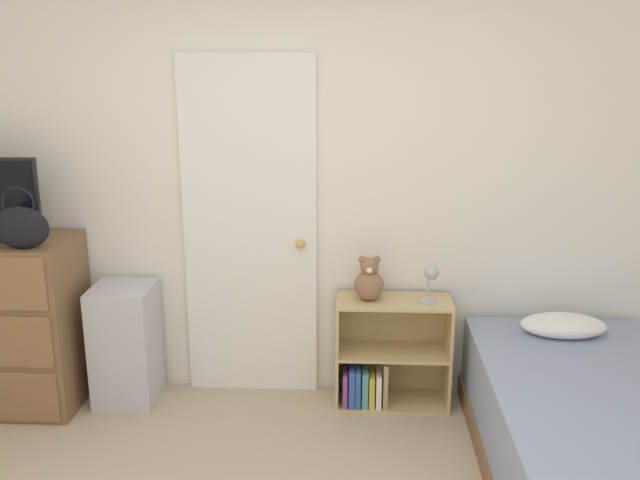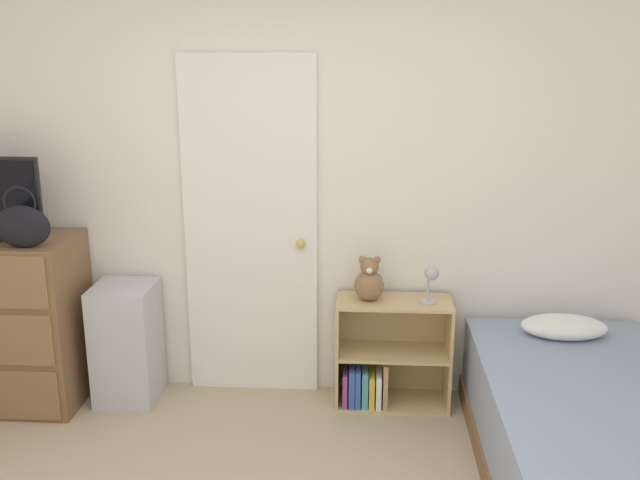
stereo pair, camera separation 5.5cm
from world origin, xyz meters
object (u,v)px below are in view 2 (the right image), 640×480
storage_bin (127,342)px  desk_lamp (431,278)px  dresser (6,321)px  handbag (22,225)px  bed (595,438)px  bookshelf (383,362)px  teddy_bear (369,281)px

storage_bin → desk_lamp: 1.84m
dresser → storage_bin: size_ratio=1.42×
dresser → handbag: 0.70m
handbag → bed: size_ratio=0.18×
dresser → bed: size_ratio=0.54×
dresser → handbag: bearing=-35.1°
dresser → desk_lamp: size_ratio=4.47×
dresser → desk_lamp: (2.47, 0.07, 0.30)m
dresser → bed: dresser is taller
storage_bin → bed: (2.52, -0.74, -0.10)m
dresser → bookshelf: bearing=3.1°
handbag → dresser: bearing=144.9°
handbag → bookshelf: (1.96, 0.30, -0.88)m
dresser → bed: (3.21, -0.66, -0.25)m
handbag → desk_lamp: (2.21, 0.25, -0.33)m
bookshelf → storage_bin: bearing=-178.6°
storage_bin → bed: storage_bin is taller
storage_bin → bed: 2.63m
dresser → teddy_bear: dresser is taller
dresser → storage_bin: 0.71m
teddy_bear → desk_lamp: teddy_bear is taller
bookshelf → teddy_bear: size_ratio=2.53×
handbag → storage_bin: 0.93m
teddy_bear → desk_lamp: 0.35m
dresser → handbag: (0.26, -0.18, 0.63)m
bookshelf → teddy_bear: (-0.09, -0.01, 0.50)m
dresser → teddy_bear: 2.14m
bed → bookshelf: bearing=142.1°
bookshelf → desk_lamp: desk_lamp is taller
teddy_bear → dresser: bearing=-177.0°
storage_bin → handbag: bearing=-148.9°
handbag → desk_lamp: handbag is taller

